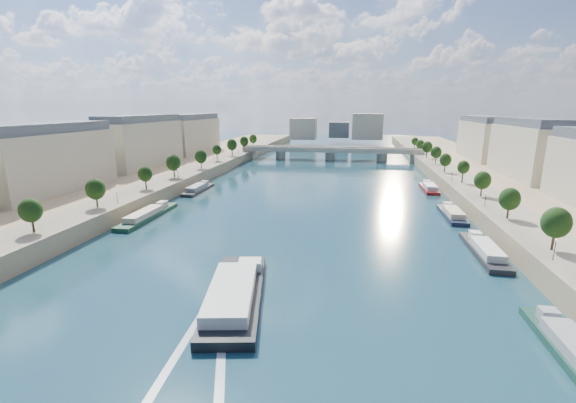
% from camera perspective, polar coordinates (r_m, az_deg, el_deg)
% --- Properties ---
extents(ground, '(700.00, 700.00, 0.00)m').
position_cam_1_polar(ground, '(134.08, 2.95, -0.31)').
color(ground, '#0C2A36').
rests_on(ground, ground).
extents(quay_left, '(44.00, 520.00, 5.00)m').
position_cam_1_polar(quay_left, '(158.89, -23.77, 1.69)').
color(quay_left, '#9E8460').
rests_on(quay_left, ground).
extents(quay_right, '(44.00, 520.00, 5.00)m').
position_cam_1_polar(quay_right, '(144.09, 32.70, -0.51)').
color(quay_right, '#9E8460').
rests_on(quay_right, ground).
extents(pave_left, '(14.00, 520.00, 0.10)m').
position_cam_1_polar(pave_left, '(150.65, -19.10, 2.48)').
color(pave_left, gray).
rests_on(pave_left, quay_left).
extents(pave_right, '(14.00, 520.00, 0.10)m').
position_cam_1_polar(pave_right, '(138.37, 27.11, 0.75)').
color(pave_right, gray).
rests_on(pave_right, quay_right).
extents(trees_left, '(4.80, 268.80, 8.26)m').
position_cam_1_polar(trees_left, '(150.52, -18.23, 4.64)').
color(trees_left, '#382B1E').
rests_on(trees_left, ground).
extents(trees_right, '(4.80, 268.80, 8.26)m').
position_cam_1_polar(trees_right, '(146.27, 25.49, 3.74)').
color(trees_right, '#382B1E').
rests_on(trees_right, ground).
extents(lamps_left, '(0.36, 200.36, 4.28)m').
position_cam_1_polar(lamps_left, '(139.42, -19.52, 2.73)').
color(lamps_left, black).
rests_on(lamps_left, ground).
extents(lamps_right, '(0.36, 200.36, 4.28)m').
position_cam_1_polar(lamps_right, '(141.30, 24.92, 2.37)').
color(lamps_right, black).
rests_on(lamps_right, ground).
extents(buildings_left, '(16.00, 226.00, 23.20)m').
position_cam_1_polar(buildings_left, '(174.01, -25.65, 7.13)').
color(buildings_left, '#C5B598').
rests_on(buildings_left, ground).
extents(buildings_right, '(16.00, 226.00, 23.20)m').
position_cam_1_polar(buildings_right, '(158.08, 36.08, 5.29)').
color(buildings_right, '#C5B598').
rests_on(buildings_right, ground).
extents(skyline, '(79.00, 42.00, 22.00)m').
position_cam_1_polar(skyline, '(349.28, 8.02, 10.76)').
color(skyline, '#C5B598').
rests_on(skyline, ground).
extents(bridge, '(112.00, 12.00, 8.15)m').
position_cam_1_polar(bridge, '(246.21, 6.29, 7.33)').
color(bridge, '#C1B79E').
rests_on(bridge, ground).
extents(tour_barge, '(14.44, 32.02, 4.20)m').
position_cam_1_polar(tour_barge, '(69.47, -7.83, -13.32)').
color(tour_barge, black).
rests_on(tour_barge, ground).
extents(wake, '(12.38, 26.02, 0.04)m').
position_cam_1_polar(wake, '(56.90, -13.18, -21.74)').
color(wake, silver).
rests_on(wake, ground).
extents(moored_barges_left, '(5.00, 159.54, 3.60)m').
position_cam_1_polar(moored_barges_left, '(99.94, -28.70, -6.57)').
color(moored_barges_left, '#192538').
rests_on(moored_barges_left, ground).
extents(moored_barges_right, '(5.00, 125.75, 3.60)m').
position_cam_1_polar(moored_barges_right, '(113.95, 24.76, -3.74)').
color(moored_barges_right, '#193E33').
rests_on(moored_barges_right, ground).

